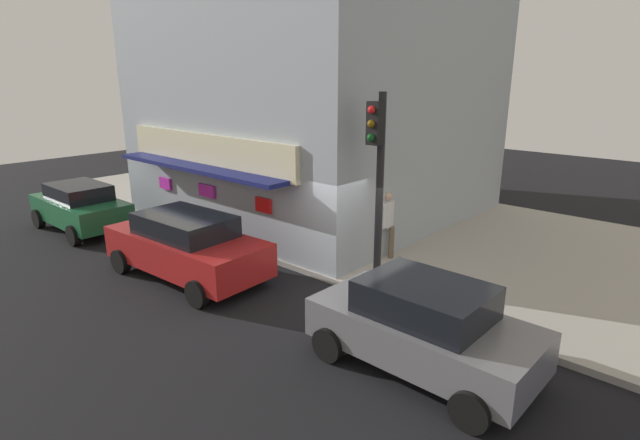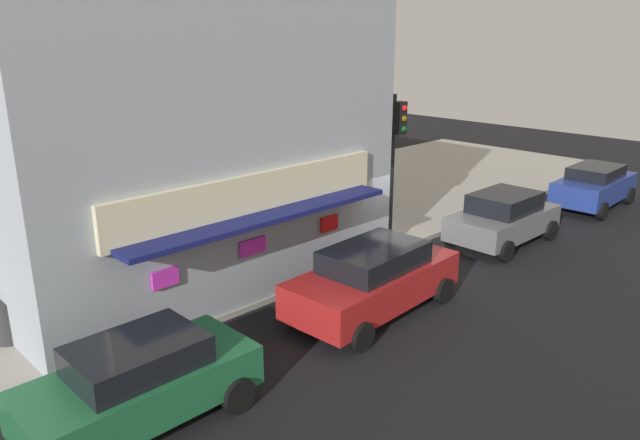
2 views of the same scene
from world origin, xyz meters
name	(u,v)px [view 2 (image 2 of 2)]	position (x,y,z in m)	size (l,w,h in m)	color
ground_plane	(397,253)	(0.00, 0.00, 0.00)	(51.01, 51.01, 0.00)	black
sidewalk	(287,216)	(0.00, 5.01, 0.07)	(34.01, 10.03, 0.15)	#A39E93
corner_building	(142,126)	(-5.34, 4.96, 3.88)	(9.94, 10.70, 7.48)	#9EA8B2
traffic_light	(395,149)	(0.43, 0.55, 3.05)	(0.32, 0.58, 4.51)	black
fire_hydrant	(311,255)	(-2.95, 0.67, 0.54)	(0.47, 0.23, 0.81)	#B2B2B7
trash_can	(8,321)	(-10.27, 2.20, 0.62)	(0.55, 0.55, 0.93)	#2D2D2D
pedestrian	(337,204)	(-0.34, 2.17, 1.16)	(0.48, 0.56, 1.83)	brown
parked_car_grey	(503,218)	(3.11, -1.72, 0.83)	(3.96, 2.12, 1.62)	slate
parked_car_blue	(594,186)	(9.23, -2.05, 0.83)	(4.10, 2.09, 1.59)	navy
parked_car_green	(140,382)	(-9.57, -2.12, 0.81)	(3.92, 1.97, 1.56)	#1E6038
parked_car_red	(374,279)	(-3.52, -2.08, 0.86)	(4.63, 2.29, 1.67)	#AD1E1E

